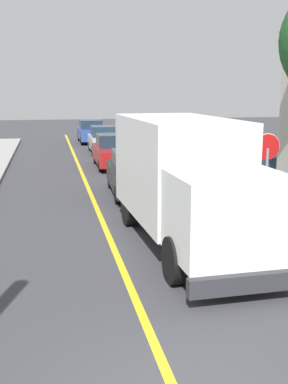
{
  "coord_description": "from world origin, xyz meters",
  "views": [
    {
      "loc": [
        -1.52,
        -5.12,
        3.95
      ],
      "look_at": [
        0.8,
        6.64,
        1.4
      ],
      "focal_mm": 45.57,
      "sensor_mm": 36.0,
      "label": 1
    }
  ],
  "objects_px": {
    "parked_car_near": "(135,174)",
    "box_truck": "(185,176)",
    "parked_car_far": "(104,140)",
    "parked_van_across": "(241,179)",
    "stop_sign": "(267,160)",
    "parked_car_mid": "(113,152)",
    "parked_car_furthest": "(91,132)"
  },
  "relations": [
    {
      "from": "parked_car_far",
      "to": "parked_van_across",
      "type": "relative_size",
      "value": 1.01
    },
    {
      "from": "parked_car_furthest",
      "to": "parked_van_across",
      "type": "relative_size",
      "value": 1.0
    },
    {
      "from": "box_truck",
      "to": "parked_car_mid",
      "type": "bearing_deg",
      "value": 90.59
    },
    {
      "from": "stop_sign",
      "to": "parked_car_furthest",
      "type": "bearing_deg",
      "value": 98.02
    },
    {
      "from": "box_truck",
      "to": "parked_van_across",
      "type": "height_order",
      "value": "box_truck"
    },
    {
      "from": "parked_car_furthest",
      "to": "parked_van_across",
      "type": "height_order",
      "value": "same"
    },
    {
      "from": "parked_car_furthest",
      "to": "parked_car_mid",
      "type": "bearing_deg",
      "value": -89.59
    },
    {
      "from": "parked_car_near",
      "to": "parked_car_mid",
      "type": "xyz_separation_m",
      "value": [
        0.09,
        6.78,
        0.0
      ]
    },
    {
      "from": "parked_van_across",
      "to": "parked_car_mid",
      "type": "bearing_deg",
      "value": 112.01
    },
    {
      "from": "parked_car_near",
      "to": "box_truck",
      "type": "bearing_deg",
      "value": -87.89
    },
    {
      "from": "parked_car_near",
      "to": "parked_car_furthest",
      "type": "relative_size",
      "value": 1.01
    },
    {
      "from": "box_truck",
      "to": "parked_car_far",
      "type": "distance_m",
      "value": 18.57
    },
    {
      "from": "parked_car_near",
      "to": "parked_car_far",
      "type": "distance_m",
      "value": 12.46
    },
    {
      "from": "box_truck",
      "to": "parked_car_near",
      "type": "height_order",
      "value": "box_truck"
    },
    {
      "from": "parked_car_mid",
      "to": "parked_van_across",
      "type": "height_order",
      "value": "same"
    },
    {
      "from": "parked_car_near",
      "to": "parked_van_across",
      "type": "bearing_deg",
      "value": -26.64
    },
    {
      "from": "parked_van_across",
      "to": "parked_car_near",
      "type": "bearing_deg",
      "value": 153.36
    },
    {
      "from": "box_truck",
      "to": "stop_sign",
      "type": "relative_size",
      "value": 2.75
    },
    {
      "from": "box_truck",
      "to": "parked_car_mid",
      "type": "distance_m",
      "value": 12.9
    },
    {
      "from": "parked_car_mid",
      "to": "stop_sign",
      "type": "distance_m",
      "value": 11.64
    },
    {
      "from": "parked_car_mid",
      "to": "parked_van_across",
      "type": "xyz_separation_m",
      "value": [
        3.46,
        -8.56,
        0.0
      ]
    },
    {
      "from": "box_truck",
      "to": "parked_car_far",
      "type": "relative_size",
      "value": 1.64
    },
    {
      "from": "parked_car_furthest",
      "to": "box_truck",
      "type": "bearing_deg",
      "value": -89.5
    },
    {
      "from": "parked_car_mid",
      "to": "parked_car_furthest",
      "type": "relative_size",
      "value": 1.0
    },
    {
      "from": "box_truck",
      "to": "parked_van_across",
      "type": "distance_m",
      "value": 5.53
    },
    {
      "from": "parked_car_mid",
      "to": "parked_car_furthest",
      "type": "xyz_separation_m",
      "value": [
        -0.08,
        11.88,
        0.0
      ]
    },
    {
      "from": "parked_car_far",
      "to": "stop_sign",
      "type": "height_order",
      "value": "stop_sign"
    },
    {
      "from": "parked_car_far",
      "to": "parked_van_across",
      "type": "xyz_separation_m",
      "value": [
        3.27,
        -14.24,
        0.0
      ]
    },
    {
      "from": "parked_car_far",
      "to": "stop_sign",
      "type": "relative_size",
      "value": 1.67
    },
    {
      "from": "parked_van_across",
      "to": "stop_sign",
      "type": "distance_m",
      "value": 2.82
    },
    {
      "from": "parked_car_furthest",
      "to": "parked_car_near",
      "type": "bearing_deg",
      "value": -90.03
    },
    {
      "from": "parked_car_near",
      "to": "parked_van_across",
      "type": "height_order",
      "value": "same"
    }
  ]
}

